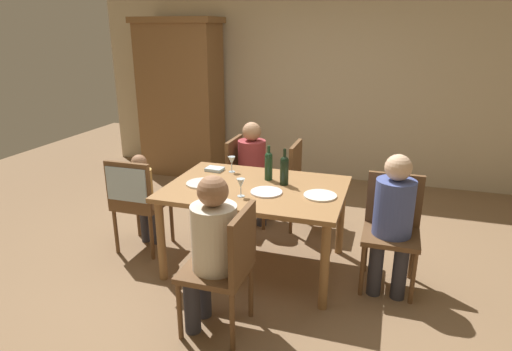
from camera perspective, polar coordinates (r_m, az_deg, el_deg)
ground_plane at (r=4.02m, az=-0.00°, el=-11.59°), size 10.00×10.00×0.00m
rear_room_partition at (r=6.16m, az=7.94°, el=12.20°), size 6.40×0.12×2.70m
armoire_cabinet at (r=6.37m, az=-9.80°, el=10.01°), size 1.18×0.62×2.18m
dining_table at (r=3.73m, az=-0.00°, el=-2.74°), size 1.50×1.06×0.75m
chair_near at (r=2.99m, az=-3.80°, el=-11.33°), size 0.44×0.44×0.92m
chair_far_left at (r=4.71m, az=-1.55°, el=0.20°), size 0.44×0.44×0.92m
chair_right_end at (r=3.71m, az=17.40°, el=-5.96°), size 0.44×0.44×0.92m
chair_left_end at (r=4.12m, az=-15.71°, el=-2.38°), size 0.44×0.46×0.92m
chair_far_right at (r=4.54m, az=6.52°, el=-0.62°), size 0.44×0.44×0.92m
person_woman_host at (r=2.96m, az=-5.91°, el=-8.85°), size 0.36×0.31×1.14m
person_man_bearded at (r=4.64m, az=-0.25°, el=1.36°), size 0.34×0.30×1.11m
person_man_guest at (r=3.56m, az=17.55°, el=-4.91°), size 0.31×0.35×1.13m
person_child_small at (r=4.25m, az=-14.59°, el=-2.14°), size 0.22×0.25×0.94m
wine_bottle_tall_green at (r=3.83m, az=1.66°, el=1.41°), size 0.07×0.07×0.31m
wine_bottle_dark_red at (r=3.71m, az=3.74°, el=0.82°), size 0.07×0.07×0.32m
wine_glass_near_left at (r=3.45m, az=-2.01°, el=-1.10°), size 0.07×0.07×0.15m
wine_glass_centre at (r=4.05m, az=-3.21°, el=1.91°), size 0.07×0.07×0.15m
dinner_plate_host at (r=3.79m, az=-7.08°, el=-1.02°), size 0.28×0.28×0.01m
dinner_plate_guest_left at (r=3.52m, az=8.41°, el=-2.61°), size 0.27×0.27×0.01m
dinner_plate_guest_right at (r=3.56m, az=1.38°, el=-2.18°), size 0.26×0.26×0.01m
folded_napkin at (r=4.13m, az=-5.44°, el=0.84°), size 0.17×0.13×0.03m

